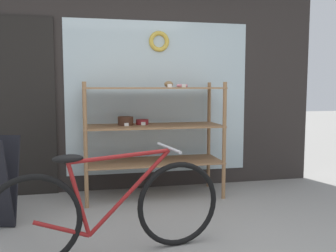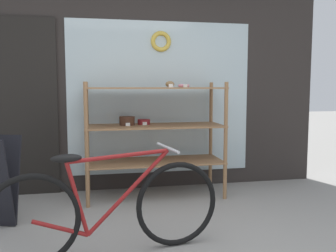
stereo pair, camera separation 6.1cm
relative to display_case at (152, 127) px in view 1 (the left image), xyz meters
name	(u,v)px [view 1 (the left image)]	position (x,y,z in m)	size (l,w,h in m)	color
storefront_facade	(139,53)	(-0.09, 0.42, 0.88)	(4.58, 0.13, 3.52)	#2D2826
display_case	(152,127)	(0.00, 0.00, 0.00)	(1.59, 0.59, 1.35)	#8E6642
bicycle	(110,209)	(-0.59, -1.50, -0.46)	(1.79, 0.47, 0.82)	black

